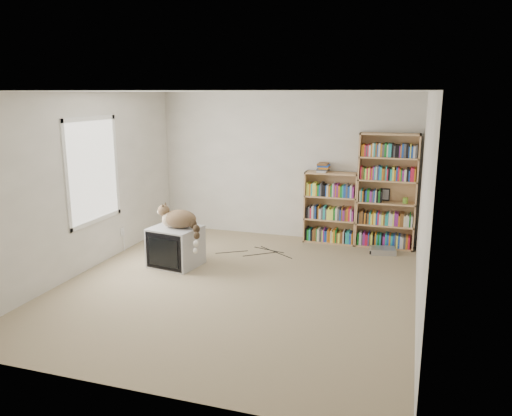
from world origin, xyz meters
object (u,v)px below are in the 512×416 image
(bookcase_tall, at_px, (387,194))
(bookcase_short, at_px, (331,211))
(cat, at_px, (182,222))
(dvd_player, at_px, (383,251))
(crt_tv, at_px, (176,246))

(bookcase_tall, height_order, bookcase_short, bookcase_tall)
(bookcase_tall, distance_m, bookcase_short, 0.96)
(cat, height_order, dvd_player, cat)
(bookcase_short, bearing_deg, bookcase_tall, -0.05)
(bookcase_short, height_order, dvd_player, bookcase_short)
(cat, distance_m, dvd_player, 3.20)
(cat, height_order, bookcase_short, bookcase_short)
(crt_tv, height_order, dvd_player, crt_tv)
(bookcase_tall, relative_size, dvd_player, 4.80)
(cat, xyz_separation_m, bookcase_tall, (2.73, 1.90, 0.21))
(bookcase_tall, xyz_separation_m, dvd_player, (0.01, -0.37, -0.84))
(crt_tv, bearing_deg, dvd_player, 36.21)
(cat, bearing_deg, dvd_player, 22.39)
(crt_tv, bearing_deg, cat, -9.94)
(crt_tv, height_order, bookcase_short, bookcase_short)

